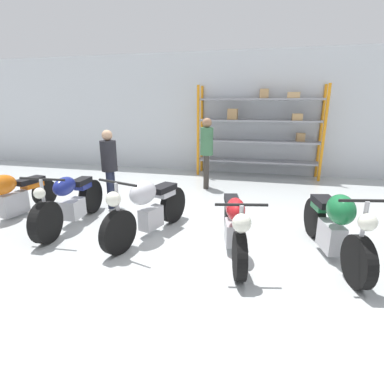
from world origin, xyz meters
name	(u,v)px	position (x,y,z in m)	size (l,w,h in m)	color
ground_plane	(186,241)	(0.00, 0.00, 0.00)	(30.00, 30.00, 0.00)	#B2B7B7
back_wall	(229,114)	(0.00, 5.26, 1.80)	(30.00, 0.08, 3.60)	silver
shelving_rack	(260,128)	(0.96, 4.90, 1.42)	(3.58, 0.63, 2.62)	orange
motorcycle_orange	(10,195)	(-3.49, 0.23, 0.45)	(0.68, 2.11, 0.98)	black
motorcycle_blue	(70,202)	(-2.14, 0.15, 0.44)	(0.75, 2.07, 1.03)	black
motorcycle_silver	(148,207)	(-0.65, 0.05, 0.50)	(0.88, 2.02, 1.07)	black
motorcycle_red	(234,224)	(0.77, -0.19, 0.44)	(0.71, 2.02, 0.97)	black
motorcycle_green	(335,225)	(2.13, -0.01, 0.48)	(0.71, 2.04, 1.07)	black
person_browsing	(109,163)	(-1.94, 1.24, 0.94)	(0.38, 0.38, 1.61)	#1E2338
person_near_rack	(207,147)	(-0.30, 3.18, 1.05)	(0.36, 0.36, 1.77)	#38332D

